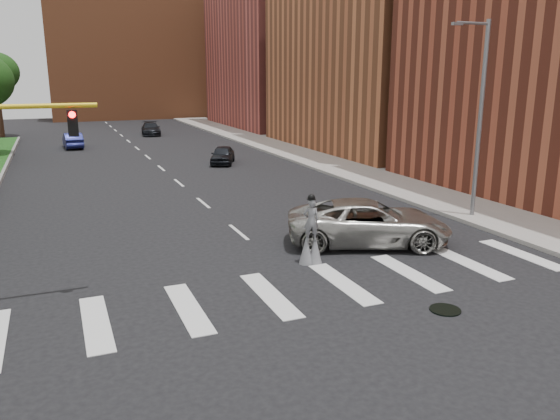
# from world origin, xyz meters

# --- Properties ---
(ground_plane) EXTENTS (160.00, 160.00, 0.00)m
(ground_plane) POSITION_xyz_m (0.00, 0.00, 0.00)
(ground_plane) COLOR black
(ground_plane) RESTS_ON ground
(sidewalk_right) EXTENTS (5.00, 90.00, 0.18)m
(sidewalk_right) POSITION_xyz_m (12.50, 25.00, 0.09)
(sidewalk_right) COLOR gray
(sidewalk_right) RESTS_ON ground
(manhole) EXTENTS (0.90, 0.90, 0.04)m
(manhole) POSITION_xyz_m (3.00, -2.00, 0.02)
(manhole) COLOR black
(manhole) RESTS_ON ground
(building_mid) EXTENTS (16.00, 22.00, 24.00)m
(building_mid) POSITION_xyz_m (22.00, 30.00, 12.00)
(building_mid) COLOR #AB5C35
(building_mid) RESTS_ON ground
(building_far) EXTENTS (16.00, 22.00, 20.00)m
(building_far) POSITION_xyz_m (22.00, 54.00, 10.00)
(building_far) COLOR #A9473E
(building_far) RESTS_ON ground
(building_backdrop) EXTENTS (26.00, 14.00, 18.00)m
(building_backdrop) POSITION_xyz_m (6.00, 78.00, 9.00)
(building_backdrop) COLOR #AB5C35
(building_backdrop) RESTS_ON ground
(streetlight) EXTENTS (2.05, 0.20, 9.00)m
(streetlight) POSITION_xyz_m (10.90, 6.00, 4.90)
(streetlight) COLOR slate
(streetlight) RESTS_ON ground
(stilt_performer) EXTENTS (0.83, 0.60, 2.57)m
(stilt_performer) POSITION_xyz_m (1.15, 3.18, 0.95)
(stilt_performer) COLOR #352015
(stilt_performer) RESTS_ON ground
(suv_crossing) EXTENTS (7.11, 5.24, 1.80)m
(suv_crossing) POSITION_xyz_m (4.30, 4.38, 0.90)
(suv_crossing) COLOR #A8A69F
(suv_crossing) RESTS_ON ground
(car_near) EXTENTS (3.04, 4.29, 1.36)m
(car_near) POSITION_xyz_m (4.77, 26.28, 0.68)
(car_near) COLOR black
(car_near) RESTS_ON ground
(car_mid) EXTENTS (1.78, 4.46, 1.44)m
(car_mid) POSITION_xyz_m (-5.45, 40.45, 0.72)
(car_mid) COLOR navy
(car_mid) RESTS_ON ground
(car_far) EXTENTS (2.49, 5.04, 1.41)m
(car_far) POSITION_xyz_m (3.15, 49.07, 0.70)
(car_far) COLOR black
(car_far) RESTS_ON ground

